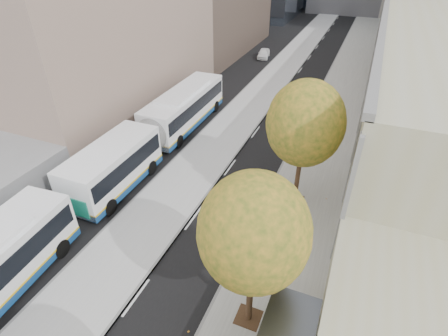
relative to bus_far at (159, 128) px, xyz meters
The scene contains 6 objects.
bus_platform 11.29m from the bus_far, 69.33° to the left, with size 4.25×150.00×0.15m, color #ADADAD.
sidewalk 15.96m from the bus_far, 41.18° to the left, with size 4.75×150.00×0.08m, color gray.
tree_c 16.62m from the bus_far, 45.33° to the right, with size 4.20×4.20×7.28m.
tree_d 12.28m from the bus_far, 12.59° to the right, with size 4.40×4.40×7.60m.
bus_far is the anchor object (origin of this frame).
distant_car 26.89m from the bus_far, 89.43° to the left, with size 1.45×3.60×1.23m, color white.
Camera 1 is at (6.12, 4.08, 14.22)m, focal length 28.00 mm.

